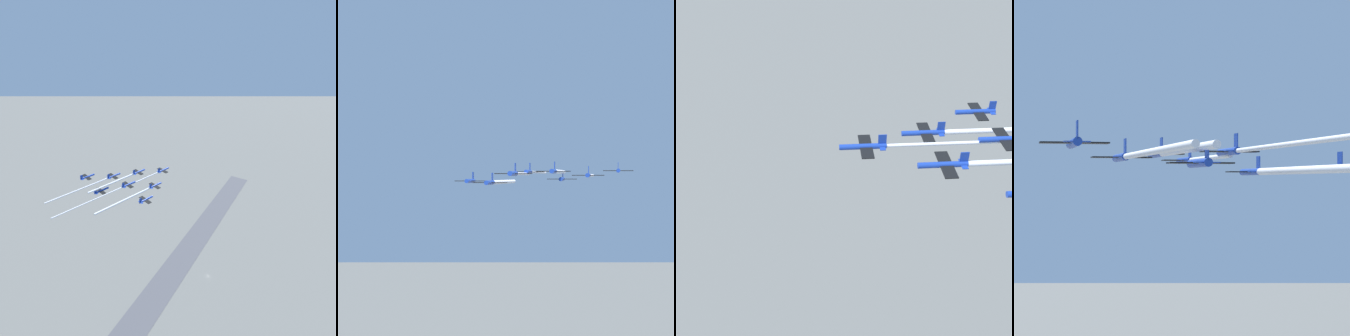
# 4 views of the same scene
# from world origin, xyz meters

# --- Properties ---
(jet_0) EXTENTS (9.65, 9.54, 3.70)m
(jet_0) POSITION_xyz_m (12.95, -45.22, 132.85)
(jet_0) COLOR #19389E
(jet_1) EXTENTS (9.65, 9.54, 3.70)m
(jet_1) POSITION_xyz_m (18.53, -63.47, 133.60)
(jet_1) COLOR #19389E
(jet_2) EXTENTS (9.65, 9.54, 3.70)m
(jet_2) POSITION_xyz_m (31.61, -49.21, 130.17)
(jet_2) COLOR #19389E
(jet_3) EXTENTS (9.65, 9.54, 3.70)m
(jet_3) POSITION_xyz_m (24.11, -81.73, 132.40)
(jet_3) COLOR #19389E
(jet_4) EXTENTS (9.65, 9.54, 3.70)m
(jet_4) POSITION_xyz_m (37.19, -67.46, 133.54)
(jet_4) COLOR #19389E
(jet_5) EXTENTS (9.65, 9.54, 3.70)m
(jet_5) POSITION_xyz_m (50.28, -53.20, 130.54)
(jet_5) COLOR #19389E
(jet_6) EXTENTS (9.65, 9.54, 3.70)m
(jet_6) POSITION_xyz_m (29.69, -99.98, 134.01)
(jet_6) COLOR #19389E
(jet_7) EXTENTS (9.65, 9.54, 3.70)m
(jet_7) POSITION_xyz_m (42.77, -85.72, 131.11)
(jet_7) COLOR #19389E
(smoke_trail_0) EXTENTS (21.60, 19.92, 0.83)m
(smoke_trail_0) POSITION_xyz_m (27.19, -58.29, 132.79)
(smoke_trail_0) COLOR white
(smoke_trail_1) EXTENTS (28.45, 26.25, 1.28)m
(smoke_trail_1) POSITION_xyz_m (36.04, -79.54, 133.54)
(smoke_trail_1) COLOR white
(smoke_trail_2) EXTENTS (33.28, 30.69, 1.32)m
(smoke_trail_2) POSITION_xyz_m (51.54, -67.49, 130.12)
(smoke_trail_2) COLOR white
(smoke_trail_3) EXTENTS (34.82, 32.06, 0.96)m
(smoke_trail_3) POSITION_xyz_m (44.92, -100.82, 132.35)
(smoke_trail_3) COLOR white
(smoke_trail_4) EXTENTS (37.17, 34.18, 0.76)m
(smoke_trail_4) POSITION_xyz_m (59.25, -87.69, 133.49)
(smoke_trail_4) COLOR white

